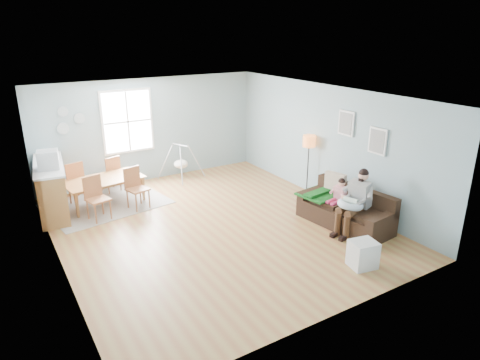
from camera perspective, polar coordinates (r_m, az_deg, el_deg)
room at (r=8.23m, az=-3.84°, el=9.25°), size 8.40×9.40×3.90m
window at (r=11.32m, az=-14.78°, el=7.56°), size 1.32×0.08×1.62m
pictures at (r=9.32m, az=15.87°, el=6.20°), size 0.05×1.34×0.74m
wall_plates at (r=10.98m, az=-21.90°, el=7.39°), size 0.67×0.02×0.66m
sofa at (r=9.19m, az=14.00°, el=-4.17°), size 1.06×2.05×0.80m
green_throw at (r=9.43m, az=10.72°, el=-1.80°), size 1.00×0.87×0.04m
beige_pillow at (r=9.47m, az=12.57°, el=-0.44°), size 0.24×0.49×0.47m
father at (r=8.78m, az=15.14°, el=-2.54°), size 0.95×0.52×1.29m
nursing_pillow at (r=8.70m, az=14.50°, el=-3.18°), size 0.54×0.52×0.21m
infant at (r=8.68m, az=14.36°, el=-2.62°), size 0.21×0.37×0.13m
toddler at (r=9.09m, az=12.98°, el=-1.72°), size 0.50×0.29×0.75m
floor_lamp at (r=10.35m, az=9.18°, el=4.48°), size 0.30×0.30×1.49m
storage_cube at (r=7.73m, az=16.02°, el=-9.50°), size 0.50×0.46×0.48m
rug at (r=10.51m, az=-17.37°, el=-3.03°), size 2.86×2.35×0.01m
dining_table at (r=10.41m, az=-17.54°, el=-1.50°), size 1.86×1.21×0.61m
chair_sw at (r=9.61m, az=-18.70°, el=-1.91°), size 0.52×0.52×0.95m
chair_se at (r=9.95m, az=-13.80°, el=-0.66°), size 0.52×0.52×0.95m
chair_nw at (r=10.74m, az=-21.28°, el=0.14°), size 0.53×0.53×0.97m
chair_ne at (r=11.07m, az=-16.77°, el=1.05°), size 0.52×0.52×0.93m
counter at (r=10.28m, az=-23.81°, el=-0.96°), size 0.84×2.08×1.13m
monitor at (r=9.69m, az=-24.24°, el=2.48°), size 0.47×0.45×0.39m
baby_swing at (r=11.71m, az=-7.88°, el=2.21°), size 1.22×1.23×0.95m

